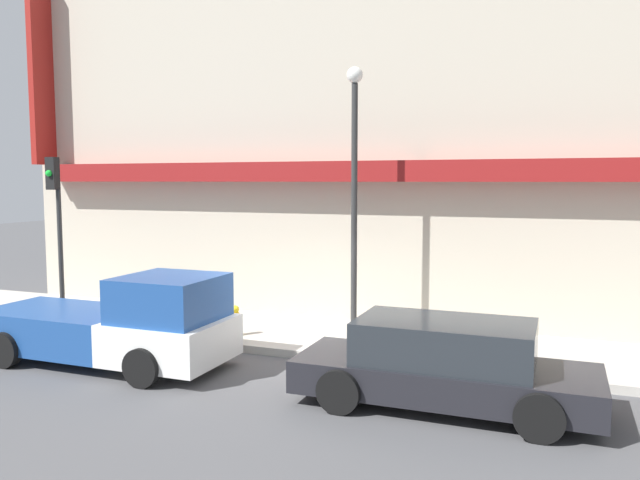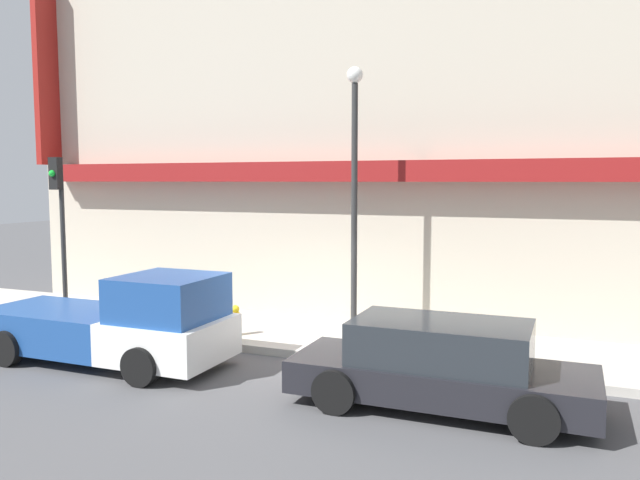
{
  "view_description": "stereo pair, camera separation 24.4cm",
  "coord_description": "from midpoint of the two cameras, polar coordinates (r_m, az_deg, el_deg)",
  "views": [
    {
      "loc": [
        5.0,
        -11.62,
        3.69
      ],
      "look_at": [
        -0.01,
        1.29,
        2.37
      ],
      "focal_mm": 35.0,
      "sensor_mm": 36.0,
      "label": 1
    },
    {
      "loc": [
        5.23,
        -11.53,
        3.69
      ],
      "look_at": [
        -0.01,
        1.29,
        2.37
      ],
      "focal_mm": 35.0,
      "sensor_mm": 36.0,
      "label": 2
    }
  ],
  "objects": [
    {
      "name": "ground_plane",
      "position": [
        13.18,
        -1.6,
        -10.82
      ],
      "size": [
        80.0,
        80.0,
        0.0
      ],
      "primitive_type": "plane",
      "color": "#4C4C4F"
    },
    {
      "name": "sidewalk",
      "position": [
        14.6,
        0.99,
        -8.86
      ],
      "size": [
        36.0,
        3.22,
        0.17
      ],
      "color": "#B7B2A8",
      "rests_on": "ground"
    },
    {
      "name": "building",
      "position": [
        17.16,
        4.8,
        11.39
      ],
      "size": [
        19.8,
        3.8,
        10.97
      ],
      "color": "#BCB29E",
      "rests_on": "ground"
    },
    {
      "name": "pickup_truck",
      "position": [
        13.23,
        -17.38,
        -7.37
      ],
      "size": [
        5.29,
        2.15,
        1.87
      ],
      "rotation": [
        0.0,
        0.0,
        0.02
      ],
      "color": "white",
      "rests_on": "ground"
    },
    {
      "name": "parked_car",
      "position": [
        10.5,
        11.6,
        -11.18
      ],
      "size": [
        4.85,
        1.98,
        1.44
      ],
      "rotation": [
        0.0,
        0.0,
        -0.02
      ],
      "color": "black",
      "rests_on": "ground"
    },
    {
      "name": "fire_hydrant",
      "position": [
        14.44,
        -7.25,
        -7.29
      ],
      "size": [
        0.19,
        0.19,
        0.7
      ],
      "color": "yellow",
      "rests_on": "sidewalk"
    },
    {
      "name": "street_lamp",
      "position": [
        13.93,
        3.67,
        6.23
      ],
      "size": [
        0.36,
        0.36,
        6.01
      ],
      "color": "#2D2D2D",
      "rests_on": "sidewalk"
    },
    {
      "name": "traffic_light",
      "position": [
        16.88,
        -22.32,
        2.58
      ],
      "size": [
        0.28,
        0.42,
        4.1
      ],
      "color": "#2D2D2D",
      "rests_on": "sidewalk"
    }
  ]
}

